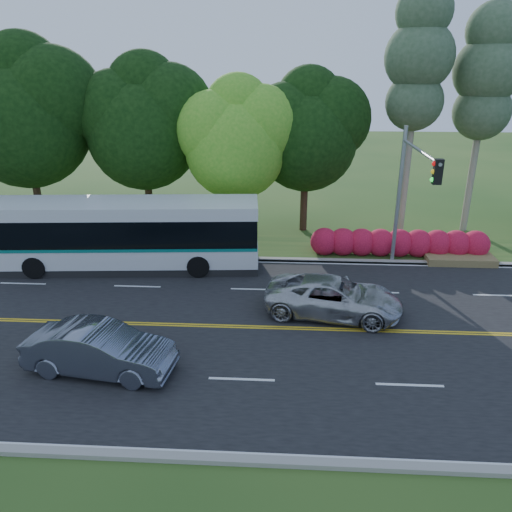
# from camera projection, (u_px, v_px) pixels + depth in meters

# --- Properties ---
(ground) EXTENTS (120.00, 120.00, 0.00)m
(ground) POSITION_uv_depth(u_px,v_px,m) (262.00, 328.00, 19.76)
(ground) COLOR #224A18
(ground) RESTS_ON ground
(road) EXTENTS (60.00, 14.00, 0.02)m
(road) POSITION_uv_depth(u_px,v_px,m) (262.00, 327.00, 19.76)
(road) COLOR black
(road) RESTS_ON ground
(curb_north) EXTENTS (60.00, 0.30, 0.15)m
(curb_north) POSITION_uv_depth(u_px,v_px,m) (268.00, 259.00, 26.38)
(curb_north) COLOR gray
(curb_north) RESTS_ON ground
(curb_south) EXTENTS (60.00, 0.30, 0.15)m
(curb_south) POSITION_uv_depth(u_px,v_px,m) (249.00, 461.00, 13.09)
(curb_south) COLOR gray
(curb_south) RESTS_ON ground
(grass_verge) EXTENTS (60.00, 4.00, 0.10)m
(grass_verge) POSITION_uv_depth(u_px,v_px,m) (269.00, 247.00, 28.11)
(grass_verge) COLOR #224A18
(grass_verge) RESTS_ON ground
(lane_markings) EXTENTS (57.60, 13.82, 0.00)m
(lane_markings) POSITION_uv_depth(u_px,v_px,m) (259.00, 327.00, 19.76)
(lane_markings) COLOR gold
(lane_markings) RESTS_ON road
(tree_row) EXTENTS (44.70, 9.10, 13.84)m
(tree_row) POSITION_uv_depth(u_px,v_px,m) (183.00, 119.00, 28.86)
(tree_row) COLOR black
(tree_row) RESTS_ON ground
(bougainvillea_hedge) EXTENTS (9.50, 2.25, 1.50)m
(bougainvillea_hedge) POSITION_uv_depth(u_px,v_px,m) (403.00, 244.00, 26.69)
(bougainvillea_hedge) COLOR maroon
(bougainvillea_hedge) RESTS_ON ground
(traffic_signal) EXTENTS (0.42, 6.10, 7.00)m
(traffic_signal) POSITION_uv_depth(u_px,v_px,m) (410.00, 183.00, 22.73)
(traffic_signal) COLOR #92959A
(traffic_signal) RESTS_ON ground
(transit_bus) EXTENTS (13.35, 3.83, 3.45)m
(transit_bus) POSITION_uv_depth(u_px,v_px,m) (126.00, 235.00, 24.90)
(transit_bus) COLOR silver
(transit_bus) RESTS_ON road
(sedan) EXTENTS (5.20, 2.41, 1.65)m
(sedan) POSITION_uv_depth(u_px,v_px,m) (100.00, 350.00, 16.69)
(sedan) COLOR slate
(sedan) RESTS_ON road
(suv) EXTENTS (5.95, 3.50, 1.55)m
(suv) POSITION_uv_depth(u_px,v_px,m) (334.00, 297.00, 20.51)
(suv) COLOR #B3B4B8
(suv) RESTS_ON road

